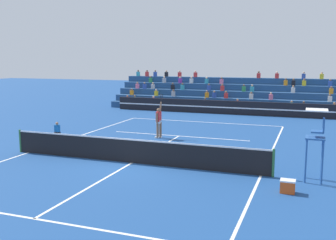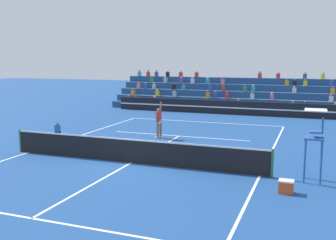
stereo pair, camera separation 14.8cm
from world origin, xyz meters
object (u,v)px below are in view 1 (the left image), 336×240
Objects in this scene: umpire_chair at (317,135)px; tennis_player at (159,121)px; equipment_cooler at (288,186)px; ball_kid_courtside at (57,131)px; tennis_ball at (206,157)px.

umpire_chair reaches higher than tennis_player.
tennis_player reaches higher than equipment_cooler.
ball_kid_courtside is at bearing 157.16° from equipment_cooler.
umpire_chair is 10.03m from tennis_player.
umpire_chair is 1.07× the size of tennis_player.
umpire_chair is at bearing 63.32° from equipment_cooler.
ball_kid_courtside is at bearing 168.60° from tennis_ball.
tennis_ball is (-4.62, 1.99, -1.68)m from umpire_chair.
tennis_ball is (3.72, -3.53, -0.96)m from tennis_player.
umpire_chair is 5.34× the size of equipment_cooler.
tennis_ball is at bearing 156.69° from umpire_chair.
tennis_player is at bearing 136.48° from tennis_ball.
umpire_chair is 3.16× the size of ball_kid_courtside.
ball_kid_courtside is (-14.07, 3.89, -1.39)m from umpire_chair.
tennis_ball is (9.45, -1.90, -0.30)m from ball_kid_courtside.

